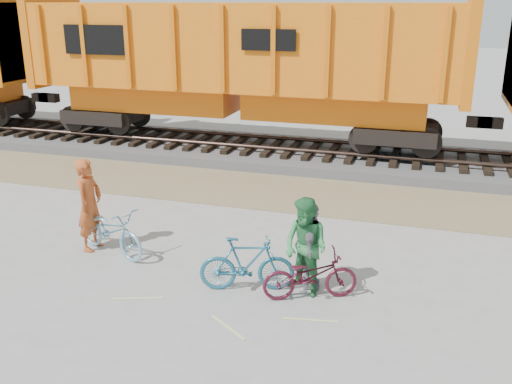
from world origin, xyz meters
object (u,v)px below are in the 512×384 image
bicycle_maroon (310,275)px  person_man (306,247)px  bicycle_teal (247,264)px  person_woman (310,246)px  bicycle_blue (110,230)px  person_solo (89,205)px  hopper_car_center (240,63)px

bicycle_maroon → person_man: 0.49m
bicycle_teal → person_woman: size_ratio=1.05×
bicycle_blue → bicycle_teal: bearing=-81.1°
person_man → person_woman: person_man is taller
person_solo → person_woman: 4.66m
hopper_car_center → person_woman: (4.20, -8.49, -2.21)m
bicycle_maroon → hopper_car_center: bearing=1.6°
bicycle_teal → person_woman: bearing=-84.1°
bicycle_maroon → person_woman: size_ratio=1.03×
hopper_car_center → person_woman: hopper_car_center is taller
bicycle_blue → person_man: person_man is taller
bicycle_maroon → bicycle_blue: bearing=57.5°
person_solo → person_man: bearing=-99.4°
bicycle_teal → person_solo: 3.72m
person_man → bicycle_teal: bearing=-141.7°
bicycle_maroon → person_woman: (-0.10, 0.40, 0.37)m
person_solo → person_woman: bearing=-96.5°
person_man → person_woman: 0.25m
bicycle_maroon → person_man: person_man is taller
bicycle_teal → bicycle_maroon: 1.13m
bicycle_maroon → person_man: size_ratio=0.94×
bicycle_teal → person_man: bearing=-95.9°
bicycle_blue → person_man: (4.12, -0.46, 0.38)m
bicycle_blue → bicycle_teal: 3.19m
hopper_car_center → bicycle_teal: size_ratio=8.36×
person_man → person_woman: (0.03, 0.24, -0.08)m
person_solo → bicycle_teal: bearing=-104.4°
person_woman → person_man: bearing=162.5°
person_woman → hopper_car_center: bearing=15.3°
hopper_car_center → person_solo: size_ratio=7.29×
hopper_car_center → bicycle_teal: 9.80m
hopper_car_center → person_man: hopper_car_center is taller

